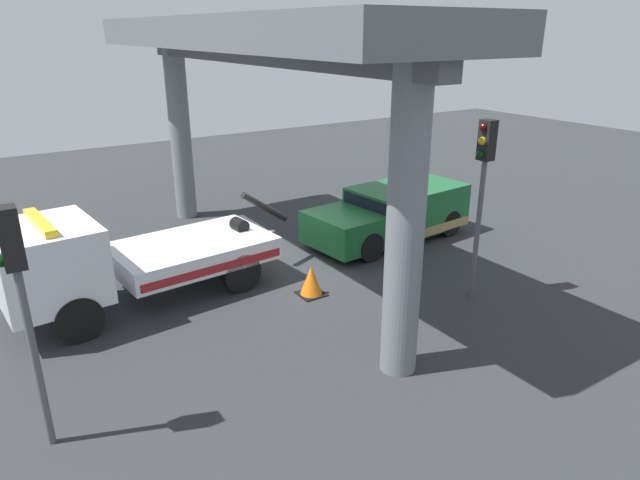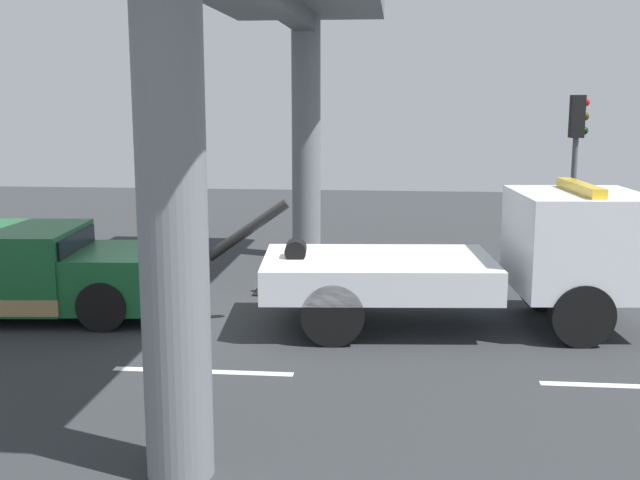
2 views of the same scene
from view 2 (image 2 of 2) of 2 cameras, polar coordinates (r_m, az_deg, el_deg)
The scene contains 8 objects.
ground_plane at distance 13.85m, azimuth -5.88°, elevation -6.06°, with size 60.00×40.00×0.10m, color #2D3033.
lane_stripe_mid at distance 11.41m, azimuth -8.53°, elevation -9.45°, with size 2.60×0.16×0.01m, color silver.
lane_stripe_east at distance 11.56m, azimuth 22.18°, elevation -9.85°, with size 2.60×0.16×0.01m, color silver.
tow_truck_white at distance 13.45m, azimuth 12.48°, elevation -1.25°, with size 7.33×2.88×2.46m.
towed_van_green at distance 15.00m, azimuth -21.46°, elevation -2.20°, with size 5.36×2.60×1.58m.
traffic_light_near at distance 18.21m, azimuth -12.67°, elevation 7.82°, with size 0.39×0.32×4.30m.
traffic_light_far at distance 17.73m, azimuth 18.18°, elevation 6.62°, with size 0.39×0.32×3.91m.
traffic_cone_orange at distance 15.64m, azimuth -3.66°, elevation -2.59°, with size 0.63×0.63×0.75m.
Camera 2 is at (2.71, -13.02, 3.82)m, focal length 43.91 mm.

